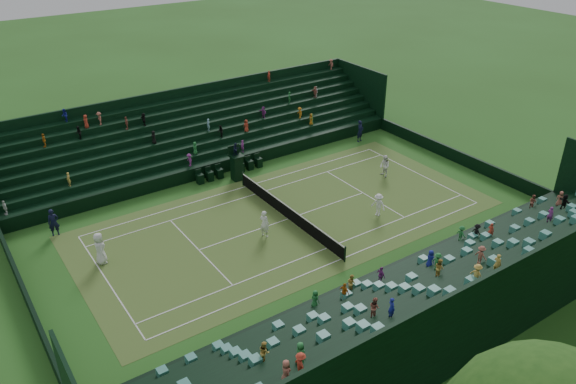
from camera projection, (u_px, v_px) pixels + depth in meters
name	position (u px, v px, depth m)	size (l,w,h in m)	color
ground	(288.00, 219.00, 36.42)	(160.00, 160.00, 0.00)	#29571B
court_surface	(288.00, 219.00, 36.42)	(12.97, 26.77, 0.01)	#317727
perimeter_wall_north	(455.00, 155.00, 44.07)	(17.17, 0.20, 1.00)	black
perimeter_wall_south	(28.00, 301.00, 28.30)	(17.17, 0.20, 1.00)	black
perimeter_wall_east	(377.00, 278.00, 29.99)	(0.20, 31.77, 1.00)	black
perimeter_wall_west	(225.00, 166.00, 42.38)	(0.20, 31.77, 1.00)	black
north_grandstand	(439.00, 305.00, 26.45)	(6.60, 32.00, 4.90)	black
south_grandstand	(199.00, 136.00, 44.93)	(6.60, 32.00, 4.90)	black
tennis_net	(288.00, 212.00, 36.17)	(11.67, 0.10, 1.06)	black
umpire_chair	(237.00, 164.00, 40.89)	(0.93, 0.93, 2.93)	black
courtside_chairs	(230.00, 170.00, 41.98)	(0.49, 5.46, 1.05)	black
player_near_west	(100.00, 248.00, 31.68)	(0.95, 0.62, 1.95)	white
player_near_east	(264.00, 224.00, 34.19)	(0.65, 0.43, 1.79)	white
player_far_west	(385.00, 166.00, 41.54)	(0.82, 0.64, 1.68)	white
player_far_east	(378.00, 205.00, 36.50)	(1.01, 0.59, 1.57)	white
line_judge_north	(360.00, 131.00, 47.46)	(0.68, 0.45, 1.86)	black
line_judge_south	(54.00, 223.00, 34.32)	(0.65, 0.43, 1.78)	black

